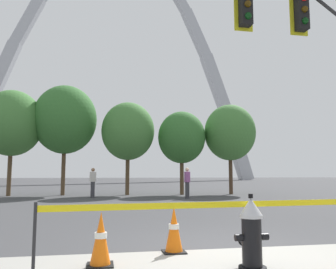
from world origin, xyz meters
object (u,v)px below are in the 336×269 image
object	(u,v)px
fire_hydrant	(251,234)
monument_arch	(115,68)
pedestrian_standing_center	(187,183)
traffic_cone_curb_edge	(101,239)
traffic_cone_by_hydrant	(174,230)
pedestrian_walking_left	(93,182)

from	to	relation	value
fire_hydrant	monument_arch	world-z (taller)	monument_arch
fire_hydrant	pedestrian_standing_center	xyz separation A→B (m)	(2.35, 13.29, 0.35)
fire_hydrant	pedestrian_standing_center	world-z (taller)	pedestrian_standing_center
monument_arch	traffic_cone_curb_edge	bearing A→B (deg)	-91.72
fire_hydrant	traffic_cone_by_hydrant	xyz separation A→B (m)	(-0.81, 1.17, -0.11)
traffic_cone_curb_edge	monument_arch	bearing A→B (deg)	88.28
traffic_cone_by_hydrant	traffic_cone_curb_edge	size ratio (longest dim) A/B	1.00
fire_hydrant	traffic_cone_curb_edge	world-z (taller)	fire_hydrant
traffic_cone_by_hydrant	traffic_cone_curb_edge	world-z (taller)	same
traffic_cone_by_hydrant	monument_arch	xyz separation A→B (m)	(0.88, 67.03, 23.16)
fire_hydrant	traffic_cone_by_hydrant	bearing A→B (deg)	124.68
monument_arch	pedestrian_standing_center	world-z (taller)	monument_arch
monument_arch	pedestrian_walking_left	distance (m)	57.85
pedestrian_walking_left	pedestrian_standing_center	bearing A→B (deg)	-20.02
pedestrian_walking_left	pedestrian_standing_center	size ratio (longest dim) A/B	1.00
pedestrian_standing_center	traffic_cone_curb_edge	bearing A→B (deg)	-108.73
traffic_cone_by_hydrant	pedestrian_walking_left	distance (m)	13.98
traffic_cone_by_hydrant	monument_arch	distance (m)	70.92
fire_hydrant	traffic_cone_by_hydrant	distance (m)	1.43
traffic_cone_by_hydrant	pedestrian_standing_center	size ratio (longest dim) A/B	0.46
traffic_cone_curb_edge	pedestrian_standing_center	world-z (taller)	pedestrian_standing_center
traffic_cone_by_hydrant	monument_arch	world-z (taller)	monument_arch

